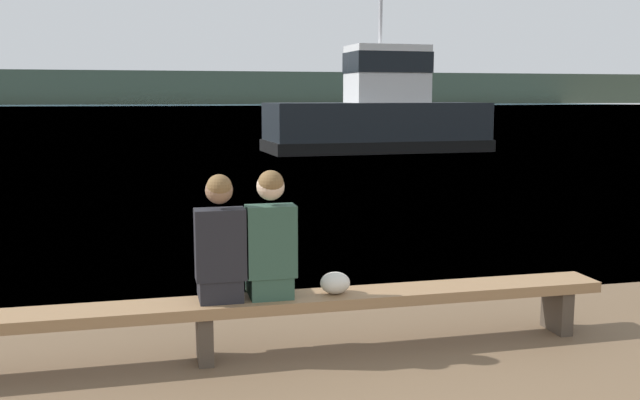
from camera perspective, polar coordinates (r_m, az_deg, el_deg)
name	(u,v)px	position (r m, az deg, el deg)	size (l,w,h in m)	color
water_surface	(155,109)	(126.98, -13.06, 7.14)	(240.00, 240.00, 0.00)	#5684A3
far_shoreline	(151,88)	(199.15, -13.33, 8.74)	(600.00, 12.00, 8.75)	#384233
bench_main	(204,312)	(5.90, -9.28, -8.87)	(7.01, 0.42, 0.49)	#8E6B47
person_left	(220,246)	(5.79, -8.02, -3.65)	(0.40, 0.43, 1.04)	black
person_right	(270,241)	(5.83, -3.98, -3.32)	(0.40, 0.43, 1.06)	#2D4C3D
shopping_bag	(335,283)	(6.02, 1.22, -6.65)	(0.25, 0.22, 0.19)	beige
tugboat_red	(379,118)	(28.06, 4.70, 6.55)	(8.77, 3.66, 7.12)	black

